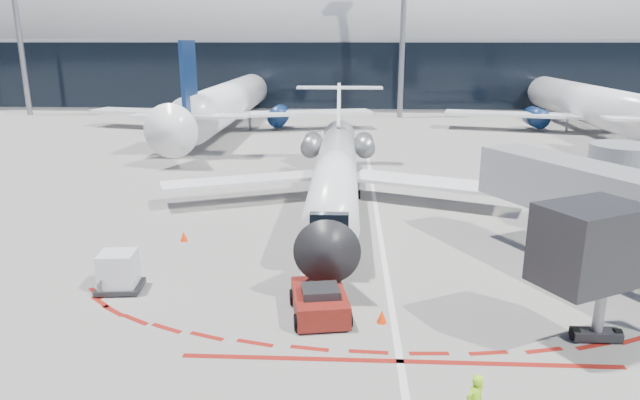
{
  "coord_description": "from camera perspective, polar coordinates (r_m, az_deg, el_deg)",
  "views": [
    {
      "loc": [
        -1.75,
        -27.64,
        9.85
      ],
      "look_at": [
        -3.14,
        0.33,
        1.96
      ],
      "focal_mm": 32.0,
      "sensor_mm": 36.0,
      "label": 1
    }
  ],
  "objects": [
    {
      "name": "ground",
      "position": [
        29.39,
        6.1,
        -3.94
      ],
      "size": [
        260.0,
        260.0,
        0.0
      ],
      "primitive_type": "plane",
      "color": "gray",
      "rests_on": "ground"
    },
    {
      "name": "apron_centerline",
      "position": [
        31.28,
        5.91,
        -2.7
      ],
      "size": [
        0.25,
        40.0,
        0.01
      ],
      "primitive_type": "cube",
      "color": "silver",
      "rests_on": "ground"
    },
    {
      "name": "apron_stop_bar",
      "position": [
        18.98,
        8.01,
        -15.68
      ],
      "size": [
        14.0,
        0.25,
        0.01
      ],
      "primitive_type": "cube",
      "color": "maroon",
      "rests_on": "ground"
    },
    {
      "name": "terminal_building",
      "position": [
        92.64,
        4.06,
        14.87
      ],
      "size": [
        150.0,
        24.15,
        24.0
      ],
      "color": "gray",
      "rests_on": "ground"
    },
    {
      "name": "jet_bridge",
      "position": [
        28.04,
        27.04,
        -0.15
      ],
      "size": [
        10.03,
        15.2,
        4.9
      ],
      "color": "gray",
      "rests_on": "ground"
    },
    {
      "name": "light_mast_west",
      "position": [
        87.17,
        -28.04,
        15.72
      ],
      "size": [
        0.7,
        0.7,
        25.0
      ],
      "primitive_type": "cylinder",
      "color": "gray",
      "rests_on": "ground"
    },
    {
      "name": "light_mast_centre",
      "position": [
        75.98,
        8.33,
        17.57
      ],
      "size": [
        0.7,
        0.7,
        25.0
      ],
      "primitive_type": "cylinder",
      "color": "gray",
      "rests_on": "ground"
    },
    {
      "name": "regional_jet",
      "position": [
        34.89,
        1.59,
        3.15
      ],
      "size": [
        21.82,
        26.91,
        6.74
      ],
      "color": "white",
      "rests_on": "ground"
    },
    {
      "name": "pushback_tug",
      "position": [
        21.33,
        -0.04,
        -10.12
      ],
      "size": [
        2.48,
        4.89,
        1.25
      ],
      "rotation": [
        0.0,
        0.0,
        0.17
      ],
      "color": "#62150E",
      "rests_on": "ground"
    },
    {
      "name": "uld_container",
      "position": [
        24.59,
        -19.49,
        -6.79
      ],
      "size": [
        1.88,
        1.65,
        1.64
      ],
      "rotation": [
        0.0,
        0.0,
        0.1
      ],
      "color": "black",
      "rests_on": "ground"
    },
    {
      "name": "safety_cone_left",
      "position": [
        29.71,
        -13.47,
        -3.55
      ],
      "size": [
        0.38,
        0.38,
        0.53
      ],
      "primitive_type": "cone",
      "color": "#FF3605",
      "rests_on": "ground"
    },
    {
      "name": "safety_cone_right",
      "position": [
        21.06,
        6.21,
        -11.5
      ],
      "size": [
        0.36,
        0.36,
        0.5
      ],
      "primitive_type": "cone",
      "color": "#FF3605",
      "rests_on": "ground"
    },
    {
      "name": "bg_airliner_0",
      "position": [
        66.33,
        -9.16,
        12.33
      ],
      "size": [
        37.98,
        40.21,
        12.29
      ],
      "primitive_type": null,
      "color": "white",
      "rests_on": "ground"
    },
    {
      "name": "bg_airliner_1",
      "position": [
        70.64,
        25.45,
        11.06
      ],
      "size": [
        36.58,
        38.74,
        11.84
      ],
      "primitive_type": null,
      "color": "white",
      "rests_on": "ground"
    }
  ]
}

